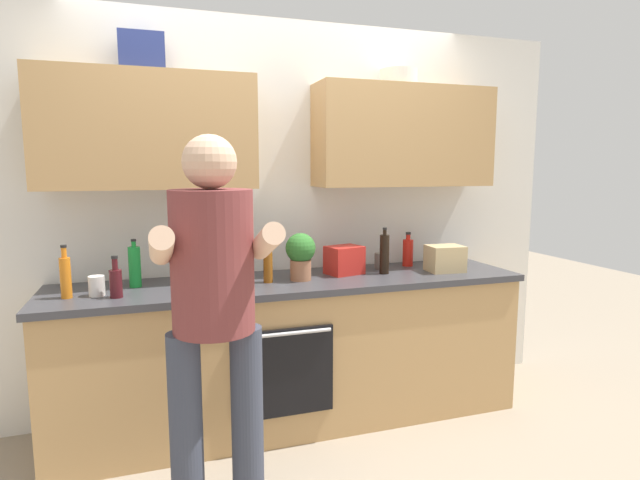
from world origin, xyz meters
TOP-DOWN VIEW (x-y plane):
  - ground_plane at (0.00, 0.00)m, footprint 12.00×12.00m
  - back_wall_unit at (-0.00, 0.27)m, footprint 4.00×0.38m
  - counter at (-0.00, -0.00)m, footprint 2.84×0.67m
  - person_standing at (-0.58, -0.83)m, footprint 0.49×0.45m
  - bottle_syrup at (-0.17, -0.02)m, footprint 0.05×0.05m
  - bottle_juice at (-1.24, -0.06)m, footprint 0.05×0.05m
  - bottle_wine at (-1.00, -0.13)m, footprint 0.06×0.06m
  - bottle_soda at (-0.91, 0.10)m, footprint 0.07×0.07m
  - bottle_hotsauce at (0.86, 0.19)m, footprint 0.07×0.07m
  - bottle_soy at (0.59, -0.01)m, footprint 0.06×0.06m
  - cup_stoneware at (0.63, 0.15)m, footprint 0.07×0.07m
  - cup_coffee at (-1.10, -0.06)m, footprint 0.08×0.08m
  - knife_block at (-0.37, -0.15)m, footprint 0.10×0.14m
  - potted_herb at (0.03, -0.02)m, footprint 0.18×0.18m
  - grocery_bag_crisps at (0.35, 0.07)m, footprint 0.25×0.22m
  - grocery_bag_bread at (1.00, -0.06)m, footprint 0.24×0.19m

SIDE VIEW (x-z plane):
  - ground_plane at x=0.00m, z-range 0.00..0.00m
  - counter at x=0.00m, z-range 0.00..0.90m
  - cup_stoneware at x=0.63m, z-range 0.90..1.01m
  - cup_coffee at x=-1.10m, z-range 0.90..1.01m
  - bottle_wine at x=-1.00m, z-range 0.87..1.09m
  - grocery_bag_bread at x=1.00m, z-range 0.90..1.07m
  - grocery_bag_crisps at x=0.35m, z-range 0.90..1.08m
  - bottle_hotsauce at x=0.86m, z-range 0.88..1.11m
  - person_standing at x=-0.58m, z-range 0.16..1.86m
  - bottle_syrup at x=-0.17m, z-range 0.87..1.15m
  - bottle_juice at x=-1.24m, z-range 0.88..1.16m
  - knife_block at x=-0.37m, z-range 0.87..1.16m
  - bottle_soda at x=-0.91m, z-range 0.88..1.16m
  - bottle_soy at x=0.59m, z-range 0.88..1.18m
  - potted_herb at x=0.03m, z-range 0.92..1.20m
  - back_wall_unit at x=0.00m, z-range 0.25..2.75m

